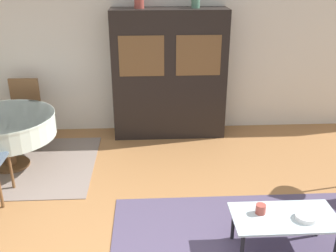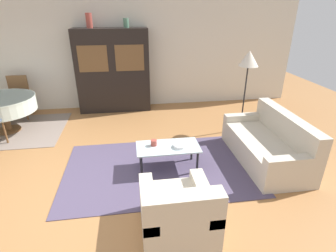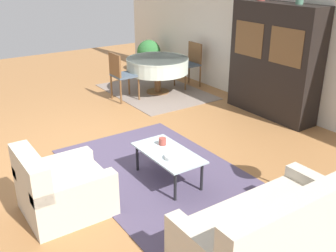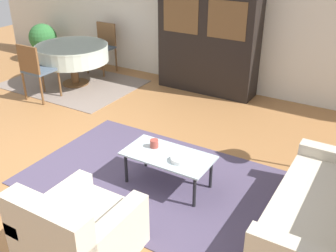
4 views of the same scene
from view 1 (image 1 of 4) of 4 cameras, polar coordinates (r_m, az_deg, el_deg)
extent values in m
cube|color=beige|center=(6.23, -3.00, 11.40)|extent=(10.00, 0.06, 2.70)
cube|color=#4C425B|center=(4.09, 13.99, -17.12)|extent=(3.00, 1.91, 0.01)
cube|color=gray|center=(5.81, -22.33, -5.40)|extent=(2.37, 1.73, 0.01)
cylinder|color=black|center=(3.75, 10.70, -17.25)|extent=(0.04, 0.04, 0.37)
cylinder|color=black|center=(4.03, 23.22, -15.76)|extent=(0.04, 0.04, 0.37)
cylinder|color=black|center=(4.05, 9.43, -13.73)|extent=(0.04, 0.04, 0.37)
cylinder|color=black|center=(4.31, 21.03, -12.64)|extent=(0.04, 0.04, 0.37)
cube|color=silver|center=(3.90, 16.60, -12.56)|extent=(0.99, 0.51, 0.02)
cube|color=black|center=(6.05, 0.17, 7.47)|extent=(1.71, 0.47, 1.96)
cube|color=brown|center=(5.73, -3.86, 10.06)|extent=(0.65, 0.01, 0.59)
cube|color=brown|center=(5.78, 4.46, 10.15)|extent=(0.65, 0.01, 0.59)
cylinder|color=brown|center=(5.79, -21.72, -5.20)|extent=(0.48, 0.48, 0.03)
cylinder|color=brown|center=(5.70, -22.01, -3.41)|extent=(0.14, 0.14, 0.43)
cylinder|color=beige|center=(5.56, -22.56, -0.03)|extent=(1.28, 1.28, 0.30)
cylinder|color=beige|center=(5.51, -22.77, 1.27)|extent=(1.29, 1.29, 0.03)
cylinder|color=brown|center=(5.14, -21.81, -6.05)|extent=(0.04, 0.04, 0.47)
cylinder|color=brown|center=(4.81, -23.23, -8.35)|extent=(0.04, 0.04, 0.47)
cylinder|color=brown|center=(6.13, -18.66, -0.87)|extent=(0.04, 0.04, 0.47)
cylinder|color=brown|center=(6.25, -22.22, -0.93)|extent=(0.04, 0.04, 0.47)
cylinder|color=brown|center=(6.49, -17.79, 0.57)|extent=(0.04, 0.04, 0.47)
cylinder|color=brown|center=(6.61, -21.18, 0.49)|extent=(0.04, 0.04, 0.47)
cube|color=#475666|center=(6.28, -20.28, 1.98)|extent=(0.44, 0.44, 0.04)
cube|color=brown|center=(6.38, -20.08, 4.61)|extent=(0.44, 0.04, 0.43)
cylinder|color=#9E4238|center=(3.85, 13.30, -11.64)|extent=(0.09, 0.09, 0.09)
cylinder|color=white|center=(3.90, 19.41, -12.34)|extent=(0.20, 0.20, 0.04)
cylinder|color=#4C7A60|center=(5.89, 4.03, 17.69)|extent=(0.12, 0.12, 0.20)
camera|label=2|loc=(0.96, 119.25, -25.16)|focal=28.00mm
camera|label=3|loc=(4.87, 81.51, 3.36)|focal=42.00mm
camera|label=4|loc=(3.14, 90.26, 0.17)|focal=42.00mm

